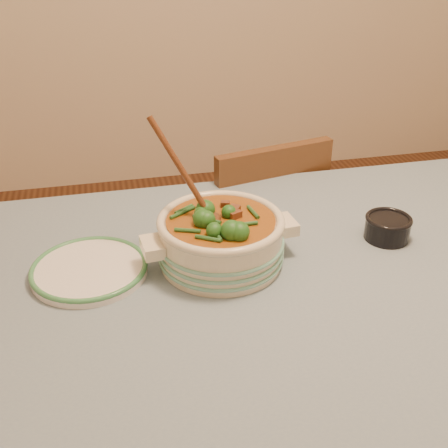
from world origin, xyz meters
name	(u,v)px	position (x,y,z in m)	size (l,w,h in m)	color
dining_table	(290,310)	(0.00, 0.00, 0.66)	(1.68, 1.08, 0.76)	brown
stew_casserole	(221,235)	(-0.14, 0.10, 0.83)	(0.37, 0.31, 0.35)	beige
white_plate	(89,269)	(-0.45, 0.12, 0.77)	(0.31, 0.31, 0.02)	white
condiment_bowl	(388,226)	(0.29, 0.11, 0.79)	(0.15, 0.15, 0.06)	black
chair_far	(257,236)	(0.10, 0.64, 0.48)	(0.47, 0.47, 0.85)	brown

